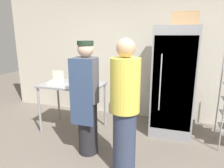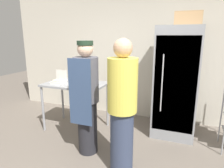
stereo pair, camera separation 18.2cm
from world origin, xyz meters
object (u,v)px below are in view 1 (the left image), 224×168
at_px(refrigerator, 173,82).
at_px(person_customer, 125,108).
at_px(cardboard_storage_box, 185,19).
at_px(donut_box, 56,82).
at_px(person_baker, 87,98).
at_px(blender_pitcher, 75,77).

relative_size(refrigerator, person_customer, 1.11).
height_order(refrigerator, cardboard_storage_box, cardboard_storage_box).
xyz_separation_m(cardboard_storage_box, person_customer, (-0.68, -1.39, -1.16)).
bearing_deg(donut_box, person_baker, -31.87).
xyz_separation_m(refrigerator, blender_pitcher, (-1.76, -0.42, 0.07)).
distance_m(donut_box, blender_pitcher, 0.37).
height_order(blender_pitcher, person_baker, person_baker).
bearing_deg(blender_pitcher, refrigerator, 13.42).
xyz_separation_m(refrigerator, cardboard_storage_box, (0.11, 0.01, 1.09)).
xyz_separation_m(blender_pitcher, person_customer, (1.19, -0.96, -0.14)).
xyz_separation_m(refrigerator, donut_box, (-2.07, -0.59, -0.02)).
relative_size(refrigerator, person_baker, 1.13).
relative_size(refrigerator, blender_pitcher, 6.71).
distance_m(blender_pitcher, person_baker, 0.92).
bearing_deg(donut_box, refrigerator, 16.03).
distance_m(donut_box, person_baker, 1.02).
height_order(donut_box, person_baker, person_baker).
height_order(donut_box, blender_pitcher, blender_pitcher).
bearing_deg(blender_pitcher, donut_box, -150.63).
height_order(blender_pitcher, person_customer, person_customer).
height_order(cardboard_storage_box, person_customer, cardboard_storage_box).
distance_m(refrigerator, cardboard_storage_box, 1.09).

